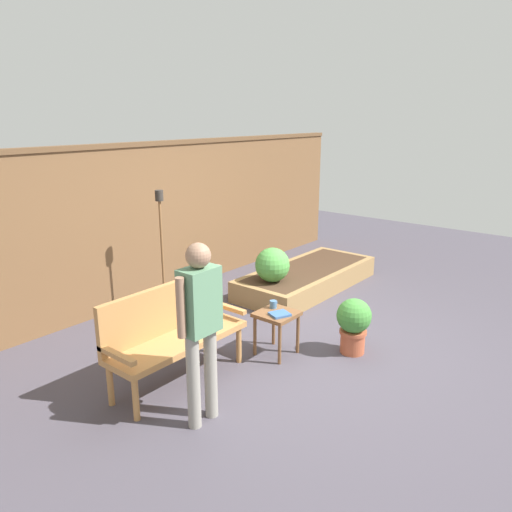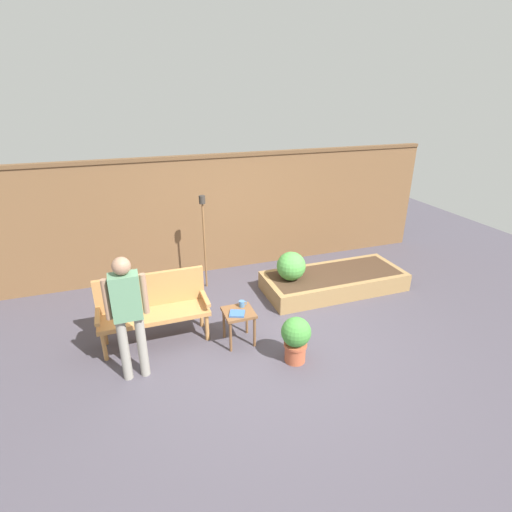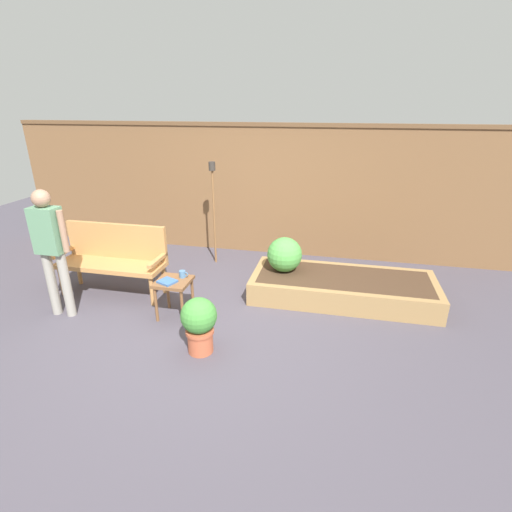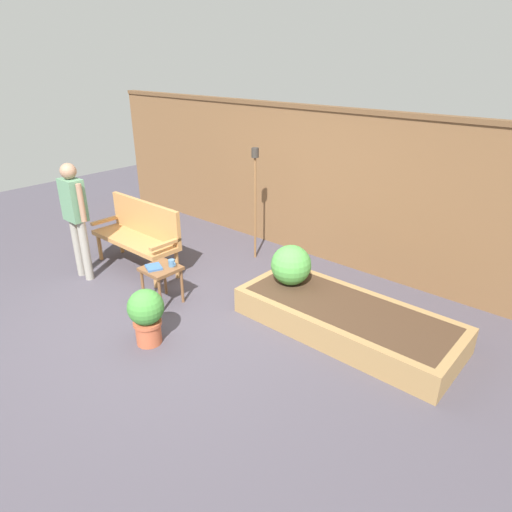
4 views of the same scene
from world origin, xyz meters
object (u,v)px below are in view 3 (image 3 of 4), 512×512
Objects in this scene: garden_bench at (114,254)px; potted_boxwood at (199,322)px; book_on_table at (167,281)px; shrub_near_bench at (285,255)px; person_by_bench at (50,243)px; tiki_torch at (213,195)px; side_table at (174,287)px; cup_on_table at (183,274)px.

garden_bench is 1.95m from potted_boxwood.
shrub_near_bench is at bearing 62.90° from book_on_table.
garden_bench is at bearing 66.85° from person_by_bench.
tiki_torch is (-1.25, 0.78, 0.58)m from shrub_near_bench.
book_on_table is (1.02, -0.53, -0.05)m from garden_bench.
potted_boxwood is at bearing -48.52° from side_table.
book_on_table is (-0.12, -0.18, -0.03)m from cup_on_table.
garden_bench is 3.00× the size of side_table.
book_on_table is at bearing 8.08° from person_by_bench.
book_on_table is at bearing -139.87° from shrub_near_bench.
cup_on_table is at bearing 122.84° from potted_boxwood.
cup_on_table is 0.88m from potted_boxwood.
garden_bench is at bearing 162.50° from cup_on_table.
tiki_torch is at bearing 104.28° from potted_boxwood.
side_table is 0.13m from book_on_table.
tiki_torch reaches higher than cup_on_table.
tiki_torch is at bearing 52.06° from garden_bench.
garden_bench is 7.39× the size of book_on_table.
cup_on_table is at bearing 53.02° from side_table.
tiki_torch is at bearing 91.78° from side_table.
side_table is at bearing 131.48° from potted_boxwood.
person_by_bench is at bearing -169.34° from side_table.
tiki_torch is (1.00, 1.29, 0.58)m from garden_bench.
potted_boxwood is 0.38× the size of tiki_torch.
shrub_near_bench is (1.23, 1.04, 0.04)m from book_on_table.
garden_bench is 1.15m from book_on_table.
garden_bench is 1.73m from tiki_torch.
potted_boxwood reaches higher than side_table.
cup_on_table is at bearing -142.15° from shrub_near_bench.
shrub_near_bench is at bearing 37.85° from cup_on_table.
potted_boxwood is (1.61, -1.09, -0.19)m from garden_bench.
tiki_torch is (-0.61, 2.38, 0.77)m from potted_boxwood.
cup_on_table is 0.24× the size of shrub_near_bench.
cup_on_table is 0.07× the size of tiki_torch.
tiki_torch reaches higher than potted_boxwood.
cup_on_table is at bearing -17.50° from garden_bench.
cup_on_table is at bearing -85.33° from tiki_torch.
person_by_bench is (-1.45, -0.36, 0.41)m from cup_on_table.
shrub_near_bench is at bearing 68.07° from potted_boxwood.
cup_on_table is at bearing 78.06° from book_on_table.
garden_bench reaches higher than side_table.
garden_bench is at bearing -127.94° from tiki_torch.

